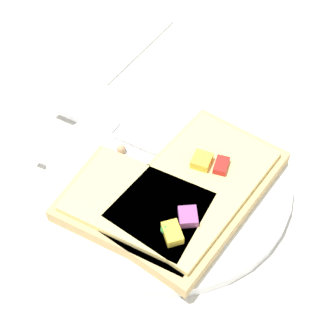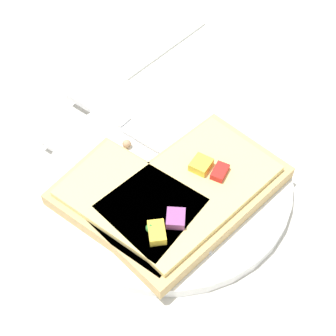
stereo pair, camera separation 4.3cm
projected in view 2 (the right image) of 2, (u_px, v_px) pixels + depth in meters
The scene contains 8 objects.
ground_plane at pixel (168, 182), 0.45m from camera, with size 4.00×4.00×0.00m, color beige.
plate at pixel (168, 178), 0.45m from camera, with size 0.24×0.24×0.01m.
fork at pixel (133, 192), 0.43m from camera, with size 0.04×0.21×0.01m.
knife at pixel (133, 128), 0.48m from camera, with size 0.03×0.21×0.01m.
pizza_slice_main at pixel (191, 192), 0.42m from camera, with size 0.18×0.12×0.03m.
pizza_slice_corner at pixel (132, 204), 0.41m from camera, with size 0.10×0.14×0.03m.
crumb_scatter at pixel (148, 165), 0.44m from camera, with size 0.12×0.10×0.01m.
napkin at pixel (143, 35), 0.60m from camera, with size 0.15×0.09×0.01m.
Camera 2 is at (-0.21, -0.18, 0.36)m, focal length 50.00 mm.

